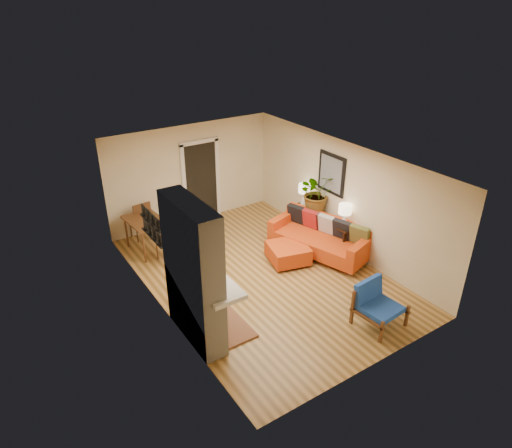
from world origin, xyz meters
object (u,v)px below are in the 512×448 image
at_px(sofa, 322,237).
at_px(lamp_far, 304,192).
at_px(lamp_near, 345,213).
at_px(houseplant, 317,192).
at_px(ottoman, 288,252).
at_px(console_table, 324,221).
at_px(dining_table, 149,225).
at_px(blue_chair, 376,302).

bearing_deg(sofa, lamp_far, 73.36).
relative_size(lamp_near, houseplant, 0.55).
relative_size(sofa, houseplant, 2.53).
bearing_deg(houseplant, sofa, -117.14).
relative_size(ottoman, houseplant, 1.03).
xyz_separation_m(sofa, lamp_near, (0.33, -0.33, 0.66)).
bearing_deg(ottoman, houseplant, 24.47).
distance_m(lamp_near, lamp_far, 1.45).
height_order(lamp_near, houseplant, houseplant).
distance_m(ottoman, lamp_near, 1.56).
height_order(ottoman, console_table, console_table).
bearing_deg(lamp_near, ottoman, 162.80).
bearing_deg(ottoman, sofa, -3.55).
height_order(console_table, lamp_far, lamp_far).
bearing_deg(houseplant, dining_table, 155.20).
bearing_deg(ottoman, dining_table, 136.52).
distance_m(sofa, console_table, 0.51).
xyz_separation_m(sofa, blue_chair, (-0.87, -2.51, 0.04)).
xyz_separation_m(sofa, ottoman, (-0.93, 0.06, -0.16)).
height_order(ottoman, blue_chair, blue_chair).
relative_size(ottoman, dining_table, 0.54).
bearing_deg(dining_table, blue_chair, -63.16).
bearing_deg(dining_table, console_table, -28.42).
relative_size(sofa, dining_table, 1.33).
height_order(sofa, ottoman, sofa).
bearing_deg(houseplant, lamp_far, 88.82).
height_order(blue_chair, lamp_near, lamp_near).
height_order(sofa, console_table, sofa).
xyz_separation_m(console_table, houseplant, (-0.01, 0.29, 0.64)).
bearing_deg(blue_chair, lamp_far, 71.66).
height_order(console_table, lamp_near, lamp_near).
height_order(dining_table, console_table, dining_table).
bearing_deg(ottoman, console_table, 12.45).
height_order(sofa, dining_table, dining_table).
bearing_deg(lamp_far, dining_table, 161.85).
xyz_separation_m(sofa, lamp_far, (0.33, 1.11, 0.66)).
distance_m(dining_table, lamp_near, 4.52).
xyz_separation_m(ottoman, houseplant, (1.26, 0.57, 0.98)).
bearing_deg(blue_chair, ottoman, 91.46).
bearing_deg(lamp_near, dining_table, 144.03).
height_order(lamp_near, lamp_far, same).
relative_size(sofa, ottoman, 2.47).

